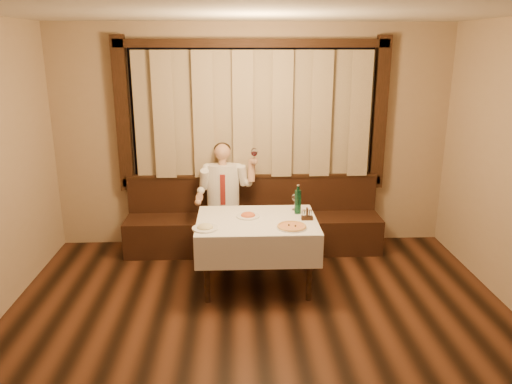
{
  "coord_description": "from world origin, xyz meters",
  "views": [
    {
      "loc": [
        -0.21,
        -3.27,
        2.53
      ],
      "look_at": [
        0.0,
        1.9,
        1.0
      ],
      "focal_mm": 35.0,
      "sensor_mm": 36.0,
      "label": 1
    }
  ],
  "objects_px": {
    "cruet_caddy": "(307,216)",
    "seated_man": "(223,190)",
    "pasta_red": "(248,214)",
    "dining_table": "(257,229)",
    "banquette": "(253,225)",
    "green_bottle": "(298,201)",
    "pizza": "(292,227)",
    "pasta_cream": "(205,226)"
  },
  "relations": [
    {
      "from": "pizza",
      "to": "green_bottle",
      "type": "relative_size",
      "value": 0.96
    },
    {
      "from": "dining_table",
      "to": "pizza",
      "type": "relative_size",
      "value": 4.09
    },
    {
      "from": "cruet_caddy",
      "to": "seated_man",
      "type": "bearing_deg",
      "value": 133.3
    },
    {
      "from": "cruet_caddy",
      "to": "green_bottle",
      "type": "bearing_deg",
      "value": 109.54
    },
    {
      "from": "dining_table",
      "to": "pasta_red",
      "type": "bearing_deg",
      "value": 136.09
    },
    {
      "from": "pizza",
      "to": "pasta_cream",
      "type": "height_order",
      "value": "pasta_cream"
    },
    {
      "from": "banquette",
      "to": "green_bottle",
      "type": "bearing_deg",
      "value": -61.55
    },
    {
      "from": "pasta_cream",
      "to": "green_bottle",
      "type": "height_order",
      "value": "green_bottle"
    },
    {
      "from": "pasta_cream",
      "to": "green_bottle",
      "type": "distance_m",
      "value": 1.09
    },
    {
      "from": "pasta_red",
      "to": "pasta_cream",
      "type": "relative_size",
      "value": 0.96
    },
    {
      "from": "pasta_red",
      "to": "green_bottle",
      "type": "bearing_deg",
      "value": 9.78
    },
    {
      "from": "dining_table",
      "to": "pasta_red",
      "type": "relative_size",
      "value": 5.01
    },
    {
      "from": "dining_table",
      "to": "pizza",
      "type": "height_order",
      "value": "pizza"
    },
    {
      "from": "cruet_caddy",
      "to": "seated_man",
      "type": "relative_size",
      "value": 0.09
    },
    {
      "from": "pizza",
      "to": "pasta_cream",
      "type": "relative_size",
      "value": 1.17
    },
    {
      "from": "banquette",
      "to": "dining_table",
      "type": "height_order",
      "value": "banquette"
    },
    {
      "from": "banquette",
      "to": "cruet_caddy",
      "type": "distance_m",
      "value": 1.28
    },
    {
      "from": "dining_table",
      "to": "pizza",
      "type": "distance_m",
      "value": 0.45
    },
    {
      "from": "cruet_caddy",
      "to": "pizza",
      "type": "bearing_deg",
      "value": -128.04
    },
    {
      "from": "pizza",
      "to": "green_bottle",
      "type": "xyz_separation_m",
      "value": [
        0.11,
        0.45,
        0.12
      ]
    },
    {
      "from": "pasta_red",
      "to": "seated_man",
      "type": "bearing_deg",
      "value": 108.35
    },
    {
      "from": "dining_table",
      "to": "cruet_caddy",
      "type": "distance_m",
      "value": 0.55
    },
    {
      "from": "cruet_caddy",
      "to": "pasta_red",
      "type": "bearing_deg",
      "value": 169.61
    },
    {
      "from": "seated_man",
      "to": "pasta_cream",
      "type": "bearing_deg",
      "value": -97.51
    },
    {
      "from": "green_bottle",
      "to": "seated_man",
      "type": "distance_m",
      "value": 1.12
    },
    {
      "from": "pizza",
      "to": "pasta_red",
      "type": "xyz_separation_m",
      "value": [
        -0.43,
        0.35,
        0.02
      ]
    },
    {
      "from": "green_bottle",
      "to": "seated_man",
      "type": "height_order",
      "value": "seated_man"
    },
    {
      "from": "banquette",
      "to": "pasta_cream",
      "type": "distance_m",
      "value": 1.48
    },
    {
      "from": "pizza",
      "to": "pasta_cream",
      "type": "distance_m",
      "value": 0.87
    },
    {
      "from": "banquette",
      "to": "green_bottle",
      "type": "distance_m",
      "value": 1.12
    },
    {
      "from": "dining_table",
      "to": "pasta_cream",
      "type": "bearing_deg",
      "value": -153.26
    },
    {
      "from": "pasta_red",
      "to": "cruet_caddy",
      "type": "height_order",
      "value": "cruet_caddy"
    },
    {
      "from": "pasta_red",
      "to": "seated_man",
      "type": "distance_m",
      "value": 0.89
    },
    {
      "from": "cruet_caddy",
      "to": "banquette",
      "type": "bearing_deg",
      "value": 116.93
    },
    {
      "from": "pizza",
      "to": "dining_table",
      "type": "bearing_deg",
      "value": 141.91
    },
    {
      "from": "green_bottle",
      "to": "seated_man",
      "type": "relative_size",
      "value": 0.23
    },
    {
      "from": "banquette",
      "to": "cruet_caddy",
      "type": "height_order",
      "value": "banquette"
    },
    {
      "from": "green_bottle",
      "to": "dining_table",
      "type": "bearing_deg",
      "value": -158.32
    },
    {
      "from": "banquette",
      "to": "green_bottle",
      "type": "height_order",
      "value": "green_bottle"
    },
    {
      "from": "pasta_cream",
      "to": "green_bottle",
      "type": "xyz_separation_m",
      "value": [
        0.99,
        0.45,
        0.1
      ]
    },
    {
      "from": "pasta_red",
      "to": "dining_table",
      "type": "bearing_deg",
      "value": -43.91
    },
    {
      "from": "pasta_red",
      "to": "pasta_cream",
      "type": "xyz_separation_m",
      "value": [
        -0.44,
        -0.35,
        0.0
      ]
    }
  ]
}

